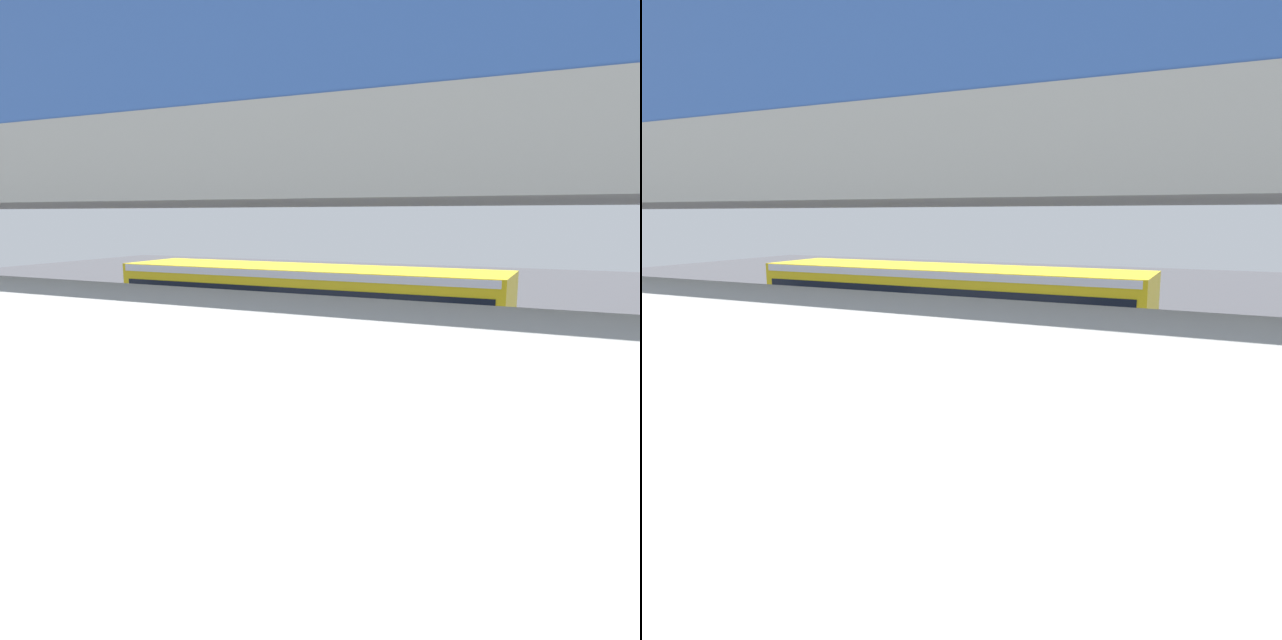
{
  "view_description": "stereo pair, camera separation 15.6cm",
  "coord_description": "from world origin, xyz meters",
  "views": [
    {
      "loc": [
        -8.24,
        14.71,
        4.6
      ],
      "look_at": [
        -1.34,
        -0.45,
        1.6
      ],
      "focal_mm": 32.47,
      "sensor_mm": 36.0,
      "label": 1
    },
    {
      "loc": [
        -8.39,
        14.65,
        4.6
      ],
      "look_at": [
        -1.34,
        -0.45,
        1.6
      ],
      "focal_mm": 32.47,
      "sensor_mm": 36.0,
      "label": 2
    }
  ],
  "objects": [
    {
      "name": "lane_dash_leftmost",
      "position": [
        -4.0,
        -2.87,
        0.0
      ],
      "size": [
        2.0,
        0.2,
        0.01
      ],
      "primitive_type": "cube",
      "color": "silver",
      "rests_on": "ground"
    },
    {
      "name": "city_bus",
      "position": [
        -0.92,
        -0.41,
        1.88
      ],
      "size": [
        11.54,
        2.85,
        3.15
      ],
      "color": "yellow",
      "rests_on": "ground"
    },
    {
      "name": "lane_dash_left",
      "position": [
        0.0,
        -2.87,
        0.0
      ],
      "size": [
        2.0,
        0.2,
        0.01
      ],
      "primitive_type": "cube",
      "color": "silver",
      "rests_on": "ground"
    },
    {
      "name": "ground",
      "position": [
        0.0,
        0.0,
        0.0
      ],
      "size": [
        80.0,
        80.0,
        0.0
      ],
      "primitive_type": "plane",
      "color": "#424247"
    },
    {
      "name": "traffic_sign",
      "position": [
        -4.95,
        -3.67,
        1.89
      ],
      "size": [
        0.08,
        0.6,
        2.8
      ],
      "color": "slate",
      "rests_on": "ground"
    },
    {
      "name": "lane_dash_centre",
      "position": [
        4.0,
        -2.87,
        0.0
      ],
      "size": [
        2.0,
        0.2,
        0.01
      ],
      "primitive_type": "cube",
      "color": "silver",
      "rests_on": "ground"
    }
  ]
}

